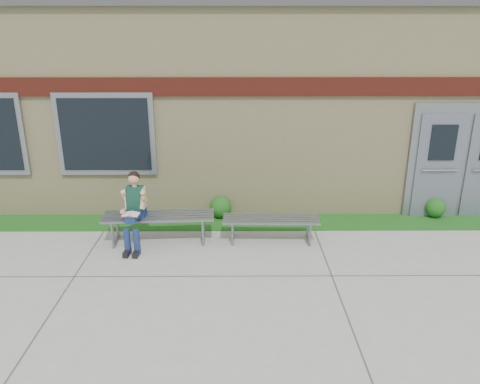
{
  "coord_description": "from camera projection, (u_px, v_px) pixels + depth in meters",
  "views": [
    {
      "loc": [
        -0.47,
        -5.9,
        3.66
      ],
      "look_at": [
        -0.42,
        1.7,
        0.97
      ],
      "focal_mm": 35.0,
      "sensor_mm": 36.0,
      "label": 1
    }
  ],
  "objects": [
    {
      "name": "bench_right",
      "position": [
        271.0,
        223.0,
        8.34
      ],
      "size": [
        1.72,
        0.51,
        0.44
      ],
      "rotation": [
        0.0,
        0.0,
        -0.02
      ],
      "color": "slate",
      "rests_on": "ground"
    },
    {
      "name": "school_building",
      "position": [
        256.0,
        92.0,
        11.72
      ],
      "size": [
        16.2,
        6.22,
        4.2
      ],
      "color": "beige",
      "rests_on": "ground"
    },
    {
      "name": "shrub_mid",
      "position": [
        221.0,
        207.0,
        9.39
      ],
      "size": [
        0.44,
        0.44,
        0.44
      ],
      "primitive_type": "sphere",
      "color": "#174A13",
      "rests_on": "grass_strip"
    },
    {
      "name": "bench_left",
      "position": [
        159.0,
        221.0,
        8.32
      ],
      "size": [
        1.98,
        0.65,
        0.51
      ],
      "rotation": [
        0.0,
        0.0,
        0.05
      ],
      "color": "slate",
      "rests_on": "ground"
    },
    {
      "name": "girl",
      "position": [
        134.0,
        208.0,
        8.02
      ],
      "size": [
        0.44,
        0.76,
        1.34
      ],
      "rotation": [
        0.0,
        0.0,
        -0.08
      ],
      "color": "navy",
      "rests_on": "ground"
    },
    {
      "name": "ground",
      "position": [
        270.0,
        294.0,
        6.78
      ],
      "size": [
        80.0,
        80.0,
        0.0
      ],
      "primitive_type": "plane",
      "color": "#9E9E99",
      "rests_on": "ground"
    },
    {
      "name": "shrub_east",
      "position": [
        435.0,
        207.0,
        9.42
      ],
      "size": [
        0.4,
        0.4,
        0.4
      ],
      "primitive_type": "sphere",
      "color": "#174A13",
      "rests_on": "grass_strip"
    },
    {
      "name": "grass_strip",
      "position": [
        261.0,
        222.0,
        9.23
      ],
      "size": [
        16.0,
        0.8,
        0.02
      ],
      "primitive_type": "cube",
      "color": "#174A13",
      "rests_on": "ground"
    }
  ]
}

